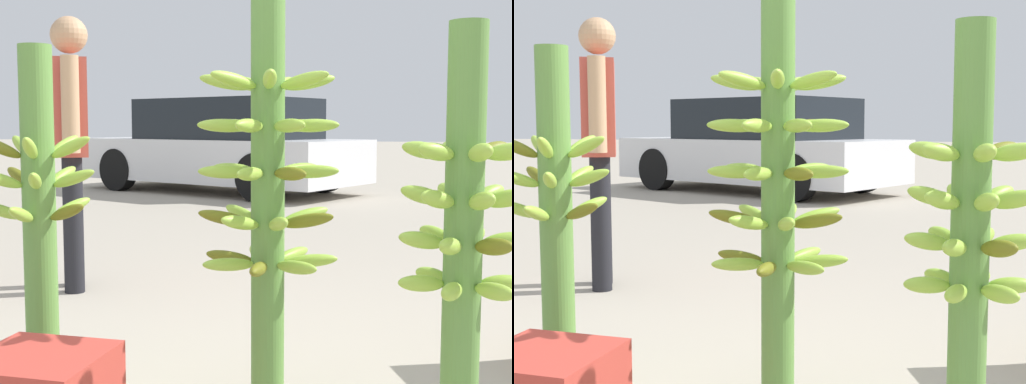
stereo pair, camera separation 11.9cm
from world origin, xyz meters
The scene contains 5 objects.
banana_stalk_left centered at (-0.82, 0.51, 0.67)m, with size 0.43×0.44×1.28m.
banana_stalk_center centered at (0.05, 0.49, 0.82)m, with size 0.48×0.48×1.64m.
banana_stalk_right centered at (0.67, 0.30, 0.67)m, with size 0.38×0.37×1.28m.
vendor_person centered at (-1.52, 2.02, 0.96)m, with size 0.39×0.60×1.62m.
parked_car centered at (-2.49, 8.22, 0.65)m, with size 4.60×3.26×1.36m.
Camera 2 is at (0.72, -1.78, 0.99)m, focal length 50.00 mm.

